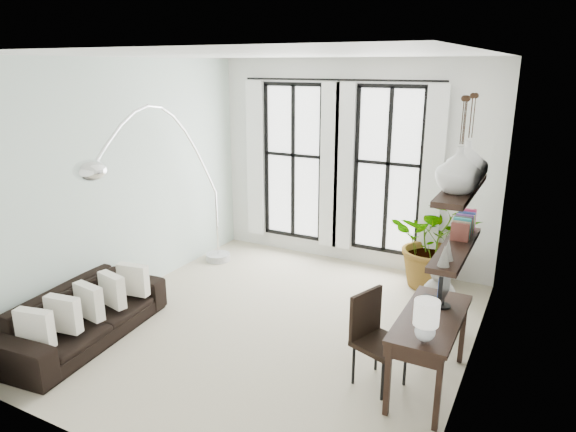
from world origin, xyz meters
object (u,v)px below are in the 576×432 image
Objects in this scene: desk_chair at (374,333)px; plant at (435,243)px; arc_lamp at (163,148)px; sofa at (85,315)px; buddha at (438,301)px; desk at (429,323)px.

plant is at bearing 109.99° from desk_chair.
plant is 1.41× the size of desk_chair.
desk_chair is at bearing -11.84° from arc_lamp.
sofa is 2.26m from arc_lamp.
desk_chair is at bearing -103.53° from buddha.
plant is 3.96m from arc_lamp.
plant is at bearing 105.18° from buddha.
desk is at bearing -83.23° from sofa.
desk is 0.42× the size of arc_lamp.
arc_lamp is (0.10, 1.41, 1.75)m from sofa.
arc_lamp is at bearing -167.71° from buddha.
desk_chair is at bearing -169.02° from desk.
sofa is at bearing -167.13° from desk.
desk_chair is 3.54m from arc_lamp.
buddha is (3.58, 2.17, 0.05)m from sofa.
plant is at bearing 32.19° from arc_lamp.
arc_lamp reaches higher than plant.
buddha is (3.47, 0.76, -1.71)m from arc_lamp.
desk_chair reaches higher than sofa.
arc_lamp is (-3.13, 0.66, 1.51)m from desk_chair.
desk_chair is at bearing -90.19° from plant.
plant reaches higher than desk.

